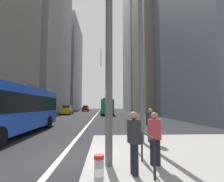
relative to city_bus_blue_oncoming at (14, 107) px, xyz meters
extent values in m
plane|color=black|center=(4.29, 14.91, -1.84)|extent=(160.00, 160.00, 0.00)
cube|color=beige|center=(4.29, 24.91, -1.83)|extent=(0.20, 80.00, 0.01)
cube|color=#9E9EA3|center=(-11.71, 36.31, 19.81)|extent=(11.40, 24.98, 43.30)
cube|color=gray|center=(-11.71, 65.90, 17.98)|extent=(11.85, 25.44, 39.63)
cube|color=gray|center=(21.29, 31.95, 26.65)|extent=(13.11, 16.12, 56.97)
cube|color=#9E9EA3|center=(21.29, 55.66, 24.70)|extent=(12.79, 23.24, 53.07)
cube|color=blue|center=(0.00, -0.03, -0.11)|extent=(2.56, 10.97, 2.75)
cube|color=black|center=(0.00, -0.03, 0.23)|extent=(2.60, 10.75, 1.10)
cube|color=#4C4C51|center=(-0.01, 1.61, 1.41)|extent=(1.77, 3.95, 0.30)
cylinder|color=black|center=(1.18, 3.48, -1.34)|extent=(0.31, 1.00, 1.00)
cylinder|color=black|center=(-1.22, 3.47, -1.34)|extent=(0.31, 1.00, 1.00)
cube|color=#198456|center=(6.53, 25.62, -0.11)|extent=(2.61, 10.75, 2.75)
cube|color=black|center=(6.53, 25.62, 0.23)|extent=(2.65, 10.54, 1.10)
cube|color=#4C4C51|center=(6.55, 24.01, 1.41)|extent=(1.79, 3.88, 0.30)
cylinder|color=black|center=(5.30, 29.04, -1.34)|extent=(0.31, 1.00, 1.00)
cylinder|color=black|center=(7.70, 29.07, -1.34)|extent=(0.31, 1.00, 1.00)
cylinder|color=black|center=(5.37, 22.17, -1.34)|extent=(0.31, 1.00, 1.00)
cylinder|color=black|center=(7.77, 22.20, -1.34)|extent=(0.31, 1.00, 1.00)
cube|color=maroon|center=(0.03, 43.68, -0.97)|extent=(1.86, 4.40, 1.10)
cube|color=black|center=(0.03, 43.83, -0.16)|extent=(1.54, 2.39, 0.52)
cylinder|color=black|center=(0.91, 42.18, -1.52)|extent=(0.23, 0.64, 0.64)
cylinder|color=black|center=(-0.91, 42.21, -1.52)|extent=(0.23, 0.64, 0.64)
cylinder|color=black|center=(0.96, 45.15, -1.52)|extent=(0.23, 0.64, 0.64)
cylinder|color=black|center=(-0.86, 45.18, -1.52)|extent=(0.23, 0.64, 0.64)
cube|color=silver|center=(7.05, 44.58, -0.97)|extent=(1.81, 4.57, 1.10)
cube|color=black|center=(7.05, 44.43, -0.16)|extent=(1.51, 2.47, 0.52)
cylinder|color=black|center=(6.15, 46.13, -1.52)|extent=(0.22, 0.64, 0.64)
cylinder|color=black|center=(7.97, 46.12, -1.52)|extent=(0.22, 0.64, 0.64)
cylinder|color=black|center=(6.13, 43.03, -1.52)|extent=(0.22, 0.64, 0.64)
cylinder|color=black|center=(7.95, 43.02, -1.52)|extent=(0.22, 0.64, 0.64)
cube|color=black|center=(8.59, 53.35, -0.97)|extent=(1.96, 4.21, 1.10)
cube|color=black|center=(8.59, 53.20, -0.16)|extent=(1.59, 2.30, 0.52)
cylinder|color=black|center=(7.75, 54.79, -1.52)|extent=(0.25, 0.65, 0.64)
cylinder|color=black|center=(9.56, 54.71, -1.52)|extent=(0.25, 0.65, 0.64)
cylinder|color=black|center=(7.62, 51.98, -1.52)|extent=(0.25, 0.65, 0.64)
cylinder|color=black|center=(9.44, 51.90, -1.52)|extent=(0.25, 0.65, 0.64)
cube|color=gold|center=(-1.90, 24.87, -0.97)|extent=(1.88, 4.40, 1.10)
cube|color=black|center=(-1.90, 25.02, -0.16)|extent=(1.55, 2.39, 0.52)
cylinder|color=black|center=(-0.95, 23.41, -1.52)|extent=(0.23, 0.64, 0.64)
cylinder|color=black|center=(-2.77, 23.37, -1.52)|extent=(0.23, 0.64, 0.64)
cylinder|color=black|center=(-1.02, 26.37, -1.52)|extent=(0.23, 0.64, 0.64)
cylinder|color=black|center=(-2.84, 26.33, -1.52)|extent=(0.23, 0.64, 0.64)
cylinder|color=#515156|center=(6.02, -6.20, 1.31)|extent=(0.22, 0.22, 6.00)
cube|color=white|center=(5.77, -6.38, 1.51)|extent=(0.04, 0.60, 0.44)
cylinder|color=#56565B|center=(7.72, -3.16, 2.31)|extent=(0.20, 0.20, 8.00)
cylinder|color=#99999E|center=(5.78, -8.00, -1.27)|extent=(0.18, 0.18, 0.82)
cylinder|color=white|center=(5.78, -8.00, -1.18)|extent=(0.19, 0.19, 0.15)
cylinder|color=#B21E19|center=(5.78, -8.00, -0.90)|extent=(0.20, 0.20, 0.08)
cylinder|color=black|center=(7.09, -7.24, -1.21)|extent=(0.06, 0.06, 0.95)
cylinder|color=black|center=(7.09, -5.89, -1.21)|extent=(0.06, 0.06, 0.95)
cylinder|color=black|center=(7.09, -4.54, -1.21)|extent=(0.06, 0.06, 0.95)
cylinder|color=black|center=(7.09, -3.19, -1.21)|extent=(0.06, 0.06, 0.95)
cylinder|color=black|center=(7.09, -5.21, -0.74)|extent=(0.06, 4.05, 0.06)
cylinder|color=#423D38|center=(8.10, -3.06, -1.29)|extent=(0.15, 0.15, 0.80)
cylinder|color=#423D38|center=(8.22, -3.16, -1.29)|extent=(0.15, 0.15, 0.80)
cube|color=#232328|center=(8.16, -3.11, -0.58)|extent=(0.45, 0.43, 0.62)
sphere|color=#9E7556|center=(8.16, -3.11, -0.16)|extent=(0.22, 0.22, 0.22)
cylinder|color=black|center=(6.64, -6.82, -1.29)|extent=(0.15, 0.15, 0.79)
cylinder|color=black|center=(6.68, -6.98, -1.29)|extent=(0.15, 0.15, 0.79)
cube|color=#232328|center=(6.66, -6.90, -0.59)|extent=(0.32, 0.43, 0.61)
sphere|color=#9E7556|center=(6.66, -6.90, -0.18)|extent=(0.22, 0.22, 0.22)
cylinder|color=black|center=(7.48, -6.28, -1.30)|extent=(0.15, 0.15, 0.77)
cylinder|color=black|center=(7.34, -6.22, -1.30)|extent=(0.15, 0.15, 0.77)
cube|color=#B73D42|center=(7.41, -6.25, -0.62)|extent=(0.44, 0.37, 0.59)
sphere|color=#9E7556|center=(7.41, -6.25, -0.22)|extent=(0.21, 0.21, 0.21)
camera|label=1|loc=(5.86, -11.37, 0.09)|focal=27.07mm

